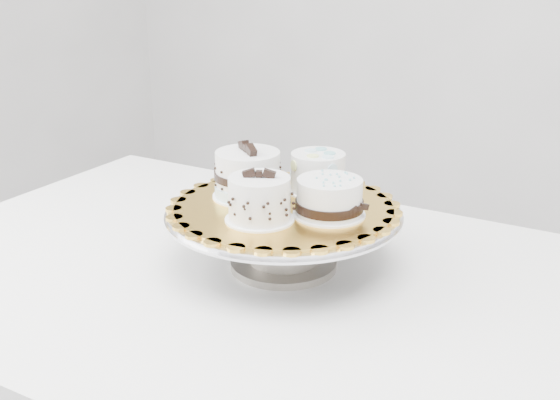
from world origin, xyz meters
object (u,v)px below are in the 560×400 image
Objects in this scene: cake_swirl at (259,200)px; cake_dots at (318,172)px; cake_ribbon at (330,199)px; cake_banded at (248,176)px; cake_stand at (284,227)px; table at (253,314)px; cake_board at (284,207)px.

cake_swirl is 0.16m from cake_dots.
cake_banded is at bearing -163.41° from cake_ribbon.
cake_ribbon is at bearing 15.82° from cake_swirl.
cake_banded is 1.24× the size of cake_dots.
cake_dots is at bearing 146.45° from cake_ribbon.
cake_banded is at bearing 179.82° from cake_stand.
cake_swirl is at bearing -42.97° from table.
cake_board is 0.08m from cake_swirl.
cake_stand is at bearing -161.53° from cake_ribbon.
table is 0.24m from cake_ribbon.
cake_dots is (0.00, 0.16, 0.00)m from cake_swirl.
cake_ribbon is (0.08, 0.01, 0.06)m from cake_stand.
table is 3.47× the size of cake_stand.
cake_stand is at bearing 51.56° from table.
table is 0.22m from cake_swirl.
cake_stand is 1.09× the size of cake_board.
cake_swirl is at bearing -84.77° from cake_stand.
cake_dots is (0.01, 0.09, 0.07)m from cake_stand.
cake_ribbon is (0.15, 0.01, -0.01)m from cake_banded.
cake_board reaches higher than cake_stand.
cake_dots is at bearing 84.98° from cake_board.
cake_banded is at bearing 127.59° from table.
cake_stand is 3.11× the size of cake_ribbon.
cake_swirl is at bearing -119.22° from cake_ribbon.
cake_stand is 0.10m from cake_banded.
cake_dots is (0.04, 0.13, 0.22)m from table.
cake_swirl is at bearing -68.71° from cake_dots.
table is 0.23m from cake_banded.
cake_stand is 0.03m from cake_board.
cake_board is at bearing 64.88° from cake_swirl.
table is 0.19m from cake_board.
cake_stand is 3.24× the size of cake_dots.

